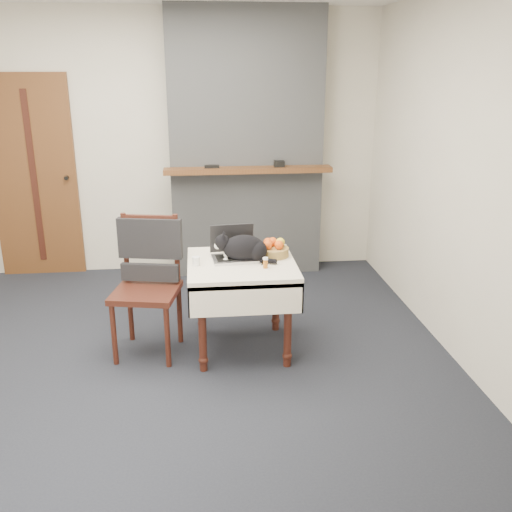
{
  "coord_description": "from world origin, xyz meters",
  "views": [
    {
      "loc": [
        0.39,
        -3.83,
        2.06
      ],
      "look_at": [
        0.81,
        0.02,
        0.76
      ],
      "focal_mm": 40.0,
      "sensor_mm": 36.0,
      "label": 1
    }
  ],
  "objects_px": {
    "cat": "(245,248)",
    "pill_bottle": "(265,263)",
    "cream_jar": "(196,261)",
    "side_table": "(242,277)",
    "laptop": "(233,250)",
    "chair": "(148,266)",
    "fruit_basket": "(273,249)",
    "door": "(34,178)"
  },
  "relations": [
    {
      "from": "cat",
      "to": "fruit_basket",
      "type": "relative_size",
      "value": 1.96
    },
    {
      "from": "laptop",
      "to": "cat",
      "type": "height_order",
      "value": "laptop"
    },
    {
      "from": "side_table",
      "to": "door",
      "type": "bearing_deg",
      "value": 135.01
    },
    {
      "from": "cream_jar",
      "to": "laptop",
      "type": "bearing_deg",
      "value": 26.93
    },
    {
      "from": "pill_bottle",
      "to": "door",
      "type": "bearing_deg",
      "value": 135.19
    },
    {
      "from": "cat",
      "to": "pill_bottle",
      "type": "xyz_separation_m",
      "value": [
        0.13,
        -0.17,
        -0.06
      ]
    },
    {
      "from": "cream_jar",
      "to": "fruit_basket",
      "type": "xyz_separation_m",
      "value": [
        0.58,
        0.16,
        0.02
      ]
    },
    {
      "from": "fruit_basket",
      "to": "chair",
      "type": "height_order",
      "value": "chair"
    },
    {
      "from": "laptop",
      "to": "fruit_basket",
      "type": "bearing_deg",
      "value": -2.46
    },
    {
      "from": "door",
      "to": "cat",
      "type": "distance_m",
      "value": 2.7
    },
    {
      "from": "side_table",
      "to": "laptop",
      "type": "bearing_deg",
      "value": 115.89
    },
    {
      "from": "pill_bottle",
      "to": "fruit_basket",
      "type": "distance_m",
      "value": 0.28
    },
    {
      "from": "door",
      "to": "pill_bottle",
      "type": "distance_m",
      "value": 2.92
    },
    {
      "from": "fruit_basket",
      "to": "chair",
      "type": "distance_m",
      "value": 0.93
    },
    {
      "from": "cream_jar",
      "to": "pill_bottle",
      "type": "relative_size",
      "value": 0.83
    },
    {
      "from": "cream_jar",
      "to": "fruit_basket",
      "type": "relative_size",
      "value": 0.28
    },
    {
      "from": "side_table",
      "to": "chair",
      "type": "bearing_deg",
      "value": 170.44
    },
    {
      "from": "cat",
      "to": "cream_jar",
      "type": "distance_m",
      "value": 0.37
    },
    {
      "from": "pill_bottle",
      "to": "fruit_basket",
      "type": "xyz_separation_m",
      "value": [
        0.09,
        0.26,
        0.01
      ]
    },
    {
      "from": "cat",
      "to": "pill_bottle",
      "type": "height_order",
      "value": "cat"
    },
    {
      "from": "cat",
      "to": "chair",
      "type": "bearing_deg",
      "value": 178.16
    },
    {
      "from": "laptop",
      "to": "chair",
      "type": "relative_size",
      "value": 0.34
    },
    {
      "from": "door",
      "to": "laptop",
      "type": "xyz_separation_m",
      "value": [
        1.85,
        -1.8,
        -0.24
      ]
    },
    {
      "from": "chair",
      "to": "side_table",
      "type": "bearing_deg",
      "value": 2.01
    },
    {
      "from": "door",
      "to": "chair",
      "type": "bearing_deg",
      "value": -55.6
    },
    {
      "from": "laptop",
      "to": "cat",
      "type": "xyz_separation_m",
      "value": [
        0.08,
        -0.08,
        0.04
      ]
    },
    {
      "from": "side_table",
      "to": "chair",
      "type": "distance_m",
      "value": 0.69
    },
    {
      "from": "side_table",
      "to": "cream_jar",
      "type": "xyz_separation_m",
      "value": [
        -0.33,
        -0.04,
        0.14
      ]
    },
    {
      "from": "cream_jar",
      "to": "chair",
      "type": "height_order",
      "value": "chair"
    },
    {
      "from": "fruit_basket",
      "to": "pill_bottle",
      "type": "bearing_deg",
      "value": -109.41
    },
    {
      "from": "door",
      "to": "side_table",
      "type": "height_order",
      "value": "door"
    },
    {
      "from": "door",
      "to": "side_table",
      "type": "xyz_separation_m",
      "value": [
        1.9,
        -1.9,
        -0.41
      ]
    },
    {
      "from": "cat",
      "to": "cream_jar",
      "type": "relative_size",
      "value": 7.03
    },
    {
      "from": "side_table",
      "to": "chair",
      "type": "height_order",
      "value": "chair"
    },
    {
      "from": "pill_bottle",
      "to": "fruit_basket",
      "type": "relative_size",
      "value": 0.34
    },
    {
      "from": "cat",
      "to": "laptop",
      "type": "bearing_deg",
      "value": 140.82
    },
    {
      "from": "side_table",
      "to": "cat",
      "type": "bearing_deg",
      "value": 47.48
    },
    {
      "from": "cat",
      "to": "side_table",
      "type": "bearing_deg",
      "value": -127.48
    },
    {
      "from": "laptop",
      "to": "chair",
      "type": "xyz_separation_m",
      "value": [
        -0.63,
        0.01,
        -0.1
      ]
    },
    {
      "from": "laptop",
      "to": "cream_jar",
      "type": "bearing_deg",
      "value": -158.17
    },
    {
      "from": "pill_bottle",
      "to": "cat",
      "type": "bearing_deg",
      "value": 126.92
    },
    {
      "from": "side_table",
      "to": "pill_bottle",
      "type": "bearing_deg",
      "value": -42.62
    }
  ]
}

